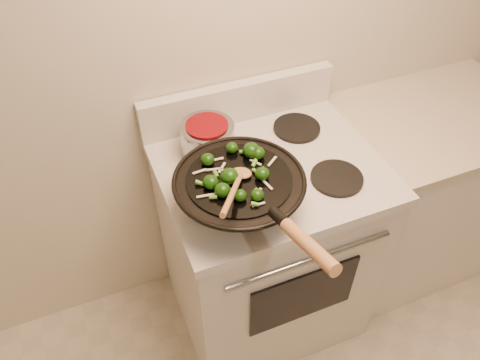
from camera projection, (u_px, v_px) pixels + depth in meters
name	position (u px, v px, depth m)	size (l,w,h in m)	color
stove	(265.00, 244.00, 1.97)	(0.78, 0.67, 1.08)	silver
counter_unit	(409.00, 194.00, 2.20)	(0.90, 0.62, 0.91)	white
wok	(240.00, 192.00, 1.44)	(0.41, 0.68, 0.26)	black
stirfry	(237.00, 171.00, 1.41)	(0.29, 0.28, 0.05)	#103608
wooden_spoon	(236.00, 184.00, 1.34)	(0.19, 0.27, 0.11)	#A56F41
saucepan	(208.00, 138.00, 1.65)	(0.19, 0.31, 0.11)	gray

